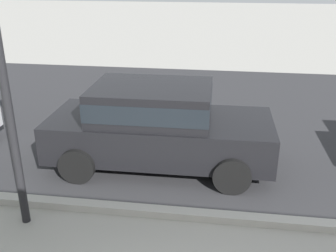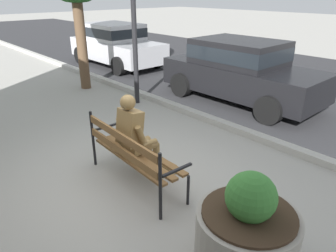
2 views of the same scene
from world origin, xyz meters
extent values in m
cube|color=#2D2D30|center=(0.00, 7.50, 0.00)|extent=(60.00, 9.00, 0.01)
cube|color=#B2AFA8|center=(0.00, 2.90, 0.06)|extent=(60.00, 0.20, 0.12)
cube|color=black|center=(-1.11, 4.56, 0.61)|extent=(4.12, 1.74, 0.70)
cube|color=black|center=(-1.26, 4.56, 1.26)|extent=(2.15, 1.59, 0.60)
cube|color=black|center=(-1.26, 4.56, 1.26)|extent=(2.16, 1.60, 0.33)
cylinder|color=black|center=(0.21, 5.43, 0.32)|extent=(0.64, 0.23, 0.64)
cylinder|color=black|center=(0.23, 3.73, 0.32)|extent=(0.64, 0.23, 0.64)
cylinder|color=black|center=(-2.45, 5.40, 0.32)|extent=(0.64, 0.23, 0.64)
cylinder|color=black|center=(-2.43, 3.70, 0.32)|extent=(0.64, 0.23, 0.64)
cylinder|color=black|center=(-2.81, 2.47, 1.80)|extent=(0.12, 0.12, 3.60)
camera|label=1|loc=(0.00, -2.10, 3.56)|focal=42.14mm
camera|label=2|loc=(3.45, -2.10, 2.68)|focal=33.44mm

